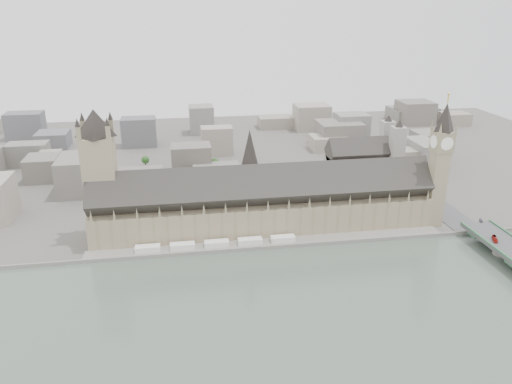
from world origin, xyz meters
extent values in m
plane|color=#595651|center=(0.00, 0.00, 0.00)|extent=(900.00, 900.00, 0.00)
cube|color=slate|center=(0.00, -15.00, 1.50)|extent=(600.00, 1.50, 3.00)
cube|color=slate|center=(0.00, -7.50, 1.00)|extent=(270.00, 15.00, 2.00)
cube|color=white|center=(-90.00, -7.00, 4.00)|extent=(18.00, 7.00, 4.00)
cube|color=white|center=(-65.00, -7.00, 4.00)|extent=(18.00, 7.00, 4.00)
cube|color=white|center=(-40.00, -7.00, 4.00)|extent=(18.00, 7.00, 4.00)
cube|color=white|center=(-15.00, -7.00, 4.00)|extent=(18.00, 7.00, 4.00)
cube|color=white|center=(10.00, -7.00, 4.00)|extent=(18.00, 7.00, 4.00)
cube|color=#998968|center=(0.00, 20.00, 12.50)|extent=(265.00, 40.00, 25.00)
cube|color=#282624|center=(0.00, 20.00, 35.08)|extent=(265.00, 40.73, 40.73)
cube|color=#998968|center=(138.00, 8.00, 31.00)|extent=(12.00, 12.00, 62.00)
cube|color=gray|center=(138.00, 8.00, 70.00)|extent=(14.00, 14.00, 16.00)
cylinder|color=white|center=(145.20, 8.00, 70.00)|extent=(0.60, 10.00, 10.00)
cylinder|color=white|center=(130.80, 8.00, 70.00)|extent=(0.60, 10.00, 10.00)
cylinder|color=white|center=(138.00, 15.20, 70.00)|extent=(10.00, 0.60, 10.00)
cylinder|color=white|center=(138.00, 0.80, 70.00)|extent=(10.00, 0.60, 10.00)
cone|color=#292420|center=(138.00, 8.00, 89.00)|extent=(17.00, 17.00, 22.00)
cylinder|color=yellow|center=(138.00, 8.00, 103.00)|extent=(1.00, 1.00, 6.00)
sphere|color=yellow|center=(138.00, 8.00, 106.50)|extent=(2.00, 2.00, 2.00)
cone|color=gray|center=(144.50, 14.50, 82.00)|extent=(2.40, 2.40, 8.00)
cone|color=gray|center=(131.50, 14.50, 82.00)|extent=(2.40, 2.40, 8.00)
cone|color=gray|center=(144.50, 1.50, 82.00)|extent=(2.40, 2.40, 8.00)
cone|color=gray|center=(131.50, 1.50, 82.00)|extent=(2.40, 2.40, 8.00)
cube|color=#998968|center=(-122.00, 26.00, 40.00)|extent=(23.00, 23.00, 80.00)
cone|color=#292420|center=(-122.00, 26.00, 90.00)|extent=(30.00, 30.00, 20.00)
cylinder|color=gray|center=(-10.00, 26.00, 43.00)|extent=(12.00, 12.00, 20.00)
cone|color=#292420|center=(-10.00, 26.00, 67.00)|extent=(13.00, 13.00, 28.00)
cube|color=gray|center=(105.00, 95.00, 17.00)|extent=(60.00, 28.00, 34.00)
cube|color=#282624|center=(105.00, 95.00, 39.00)|extent=(60.00, 28.28, 28.28)
cube|color=gray|center=(137.00, 107.00, 32.00)|extent=(12.00, 12.00, 64.00)
cube|color=gray|center=(137.00, 83.00, 32.00)|extent=(12.00, 12.00, 64.00)
imported|color=red|center=(156.87, -47.14, 11.65)|extent=(6.18, 10.15, 2.80)
imported|color=gray|center=(166.55, -14.68, 11.06)|extent=(4.33, 6.05, 1.63)
camera|label=1|loc=(-64.51, -337.82, 170.13)|focal=35.00mm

